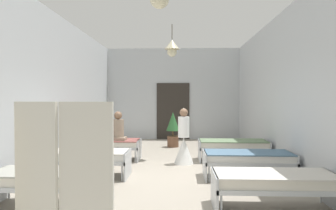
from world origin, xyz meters
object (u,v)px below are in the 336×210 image
object	(u,v)px
bed_right_row_0	(275,182)
patient_seated_primary	(118,130)
bed_left_row_1	(86,157)
bed_left_row_2	(106,144)
bed_right_row_1	(248,158)
bed_right_row_2	(233,145)
potted_plant	(173,127)
bed_left_row_0	(50,179)
nurse_near_aisle	(184,144)

from	to	relation	value
bed_right_row_0	patient_seated_primary	world-z (taller)	patient_seated_primary
bed_left_row_1	bed_left_row_2	distance (m)	1.90
bed_right_row_1	patient_seated_primary	world-z (taller)	patient_seated_primary
bed_right_row_2	potted_plant	distance (m)	3.00
bed_left_row_0	bed_right_row_0	bearing A→B (deg)	0.00
bed_right_row_1	bed_left_row_2	world-z (taller)	same
bed_right_row_1	potted_plant	xyz separation A→B (m)	(-1.73, 4.33, 0.26)
bed_left_row_0	bed_right_row_2	distance (m)	5.20
patient_seated_primary	potted_plant	distance (m)	2.92
bed_right_row_0	bed_left_row_0	bearing A→B (deg)	180.00
bed_right_row_0	patient_seated_primary	xyz separation A→B (m)	(-3.20, 3.72, 0.43)
bed_left_row_1	bed_right_row_1	xyz separation A→B (m)	(3.55, 0.00, 0.00)
bed_left_row_0	potted_plant	distance (m)	6.50
bed_left_row_0	bed_left_row_1	world-z (taller)	same
bed_left_row_2	patient_seated_primary	world-z (taller)	patient_seated_primary
bed_left_row_0	bed_right_row_1	bearing A→B (deg)	28.15
bed_right_row_2	nurse_near_aisle	distance (m)	1.43
bed_left_row_1	patient_seated_primary	size ratio (longest dim) A/B	2.37
bed_left_row_1	potted_plant	xyz separation A→B (m)	(1.82, 4.33, 0.26)
bed_right_row_1	bed_right_row_2	distance (m)	1.90
bed_left_row_0	bed_right_row_2	world-z (taller)	same
bed_left_row_1	bed_right_row_2	xyz separation A→B (m)	(3.55, 1.90, 0.00)
bed_left_row_2	patient_seated_primary	size ratio (longest dim) A/B	2.37
bed_left_row_0	nurse_near_aisle	xyz separation A→B (m)	(2.18, 3.39, 0.09)
bed_left_row_2	bed_right_row_2	size ratio (longest dim) A/B	1.00
bed_left_row_0	potted_plant	bearing A→B (deg)	73.70
bed_right_row_0	bed_left_row_2	size ratio (longest dim) A/B	1.00
bed_left_row_1	nurse_near_aisle	xyz separation A→B (m)	(2.18, 1.49, 0.09)
bed_left_row_1	potted_plant	bearing A→B (deg)	67.19
nurse_near_aisle	potted_plant	xyz separation A→B (m)	(-0.36, 2.84, 0.17)
bed_right_row_0	nurse_near_aisle	bearing A→B (deg)	112.03
bed_left_row_1	patient_seated_primary	distance (m)	1.90
bed_left_row_0	bed_right_row_1	world-z (taller)	same
bed_left_row_1	bed_right_row_2	distance (m)	4.03
bed_right_row_0	bed_right_row_1	distance (m)	1.90
bed_right_row_2	bed_left_row_1	bearing A→B (deg)	-151.85
bed_left_row_1	patient_seated_primary	bearing A→B (deg)	79.10
bed_left_row_1	bed_right_row_1	distance (m)	3.55
nurse_near_aisle	patient_seated_primary	distance (m)	1.89
patient_seated_primary	bed_right_row_2	bearing A→B (deg)	1.48
bed_right_row_2	nurse_near_aisle	world-z (taller)	nurse_near_aisle
bed_left_row_0	bed_left_row_2	distance (m)	3.80
bed_left_row_0	bed_right_row_0	distance (m)	3.55
potted_plant	bed_right_row_2	bearing A→B (deg)	-54.61
bed_left_row_2	potted_plant	distance (m)	3.05
bed_left_row_0	bed_right_row_1	distance (m)	4.03
bed_right_row_0	patient_seated_primary	distance (m)	4.92
bed_right_row_0	bed_left_row_1	bearing A→B (deg)	151.85
bed_right_row_1	bed_right_row_2	bearing A→B (deg)	90.00
potted_plant	bed_left_row_1	bearing A→B (deg)	-112.81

